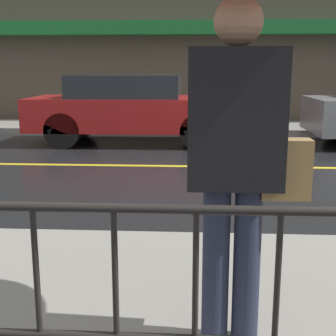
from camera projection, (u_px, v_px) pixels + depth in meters
ground_plane at (298, 168)px, 7.53m from camera, size 80.00×80.00×0.00m
sidewalk_far at (260, 128)px, 11.95m from camera, size 28.00×2.06×0.14m
lane_marking at (298, 167)px, 7.53m from camera, size 25.20×0.12×0.01m
building_storefront at (259, 18)px, 12.49m from camera, size 28.00×0.85×5.77m
pedestrian at (240, 0)px, 2.16m from camera, size 1.11×1.11×2.19m
car_red at (133, 108)px, 9.84m from camera, size 4.32×1.78×1.43m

